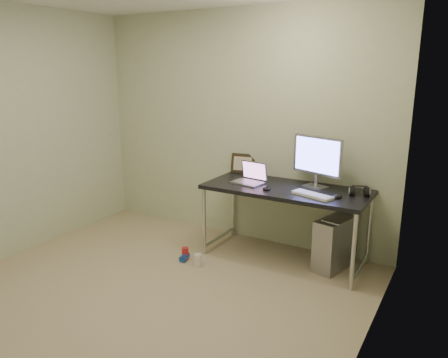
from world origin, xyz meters
TOP-DOWN VIEW (x-y plane):
  - floor at (0.00, 0.00)m, footprint 3.50×3.50m
  - wall_back at (0.00, 1.75)m, footprint 3.50×0.02m
  - wall_right at (1.75, 0.00)m, footprint 0.02×3.50m
  - desk at (0.72, 1.40)m, footprint 1.60×0.70m
  - tower_computer at (1.22, 1.45)m, footprint 0.33×0.52m
  - cable_a at (1.17, 1.70)m, footprint 0.01×0.16m
  - cable_b at (1.26, 1.68)m, footprint 0.02×0.11m
  - can_red at (-0.14, 0.87)m, footprint 0.08×0.08m
  - can_white at (0.06, 0.81)m, footprint 0.08×0.08m
  - can_blue at (-0.13, 0.85)m, footprint 0.10×0.14m
  - laptop at (0.33, 1.39)m, footprint 0.33×0.29m
  - monitor at (0.96, 1.55)m, footprint 0.53×0.21m
  - keyboard at (1.04, 1.24)m, footprint 0.41×0.24m
  - mouse_right at (1.25, 1.30)m, footprint 0.11×0.14m
  - mouse_left at (0.58, 1.24)m, footprint 0.10×0.13m
  - headphones at (1.40, 1.49)m, footprint 0.20×0.12m
  - picture_frame at (0.07, 1.72)m, footprint 0.28×0.13m
  - webcam at (0.27, 1.63)m, footprint 0.04×0.03m

SIDE VIEW (x-z plane):
  - floor at x=0.00m, z-range 0.00..0.00m
  - can_blue at x=-0.13m, z-range 0.00..0.07m
  - can_white at x=0.06m, z-range 0.00..0.13m
  - can_red at x=-0.14m, z-range 0.00..0.13m
  - tower_computer at x=1.22m, z-range -0.02..0.52m
  - cable_b at x=1.26m, z-range 0.02..0.74m
  - cable_a at x=1.17m, z-range 0.06..0.74m
  - desk at x=0.72m, z-range 0.30..1.05m
  - keyboard at x=1.04m, z-range 0.75..0.77m
  - mouse_left at x=0.58m, z-range 0.75..0.79m
  - mouse_right at x=1.25m, z-range 0.75..0.79m
  - headphones at x=1.40m, z-range 0.72..0.84m
  - laptop at x=0.33m, z-range 0.69..0.90m
  - webcam at x=0.27m, z-range 0.78..0.90m
  - picture_frame at x=0.07m, z-range 0.75..0.97m
  - monitor at x=0.96m, z-range 0.79..1.30m
  - wall_back at x=0.00m, z-range 0.00..2.50m
  - wall_right at x=1.75m, z-range 0.00..2.50m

